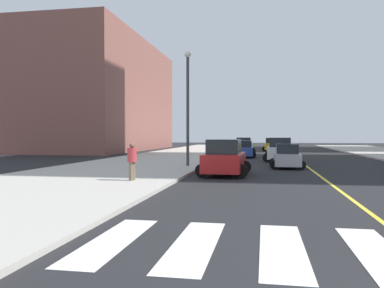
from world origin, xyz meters
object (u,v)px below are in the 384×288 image
(car_silver_third, at_px, (287,157))
(street_lamp, at_px, (188,99))
(car_blue_fourth, at_px, (244,150))
(car_red_fifth, at_px, (224,158))
(car_green_sixth, at_px, (244,146))
(pedestrian_walking_west, at_px, (132,160))
(car_yellow_second, at_px, (272,145))
(car_white_nearest, at_px, (280,150))

(car_silver_third, relative_size, street_lamp, 0.48)
(car_blue_fourth, bearing_deg, car_red_fifth, -92.56)
(car_silver_third, bearing_deg, street_lamp, -171.93)
(car_red_fifth, xyz_separation_m, car_green_sixth, (-0.19, 26.21, -0.04))
(pedestrian_walking_west, bearing_deg, car_red_fifth, -27.90)
(car_yellow_second, distance_m, car_blue_fourth, 16.40)
(car_yellow_second, xyz_separation_m, pedestrian_walking_west, (-7.18, -38.48, 0.25))
(car_white_nearest, distance_m, car_red_fifth, 13.20)
(car_red_fifth, bearing_deg, car_white_nearest, 75.60)
(car_silver_third, xyz_separation_m, street_lamp, (-6.74, -1.02, 4.00))
(car_yellow_second, bearing_deg, street_lamp, -101.21)
(pedestrian_walking_west, xyz_separation_m, street_lamp, (0.92, 9.10, 3.66))
(car_blue_fourth, bearing_deg, pedestrian_walking_west, -102.32)
(car_silver_third, distance_m, street_lamp, 7.90)
(car_red_fifth, xyz_separation_m, street_lamp, (-3.00, 4.53, 3.83))
(car_green_sixth, bearing_deg, car_yellow_second, 66.35)
(street_lamp, bearing_deg, car_white_nearest, 51.17)
(car_red_fifth, height_order, pedestrian_walking_west, car_red_fifth)
(car_white_nearest, height_order, car_yellow_second, car_white_nearest)
(car_yellow_second, relative_size, pedestrian_walking_west, 2.38)
(car_silver_third, relative_size, pedestrian_walking_west, 2.14)
(car_green_sixth, relative_size, pedestrian_walking_west, 2.49)
(car_silver_third, height_order, car_green_sixth, car_green_sixth)
(car_blue_fourth, relative_size, car_red_fifth, 0.85)
(car_silver_third, height_order, car_red_fifth, car_red_fifth)
(car_blue_fourth, xyz_separation_m, car_green_sixth, (-0.43, 8.42, 0.11))
(car_yellow_second, bearing_deg, pedestrian_walking_west, -99.76)
(car_white_nearest, relative_size, pedestrian_walking_west, 2.65)
(car_red_fifth, bearing_deg, pedestrian_walking_west, -129.29)
(car_silver_third, relative_size, car_blue_fourth, 0.97)
(car_silver_third, bearing_deg, car_red_fifth, -124.52)
(car_yellow_second, height_order, street_lamp, street_lamp)
(car_white_nearest, xyz_separation_m, car_blue_fourth, (-3.34, 5.09, -0.15))
(car_yellow_second, xyz_separation_m, car_blue_fourth, (-3.02, -16.12, -0.07))
(car_silver_third, xyz_separation_m, car_blue_fourth, (-3.50, 12.24, 0.02))
(car_silver_third, xyz_separation_m, car_green_sixth, (-3.93, 20.66, 0.13))
(car_green_sixth, relative_size, street_lamp, 0.55)
(car_red_fifth, relative_size, car_green_sixth, 1.05)
(street_lamp, bearing_deg, car_yellow_second, 77.98)
(car_blue_fourth, bearing_deg, car_green_sixth, 91.14)
(car_silver_third, xyz_separation_m, car_red_fifth, (-3.74, -5.55, 0.17))
(car_red_fifth, bearing_deg, car_silver_third, 57.35)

